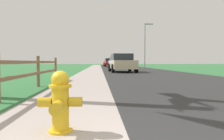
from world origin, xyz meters
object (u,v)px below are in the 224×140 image
Objects in this scene: parked_car_red at (110,62)px; parked_car_blue at (116,62)px; parked_suv_beige at (122,63)px; fire_hydrant at (60,102)px; street_lamp at (146,41)px.

parked_car_blue is at bearing -87.63° from parked_car_red.
parked_car_red is (-0.04, 21.40, -0.02)m from parked_suv_beige.
parked_car_blue is (2.88, 26.61, 0.43)m from fire_hydrant.
parked_car_red is at bearing 113.55° from street_lamp.
fire_hydrant is at bearing -98.92° from parked_suv_beige.
fire_hydrant is 0.18× the size of parked_car_red.
parked_car_red reaches higher than fire_hydrant.
parked_car_red is (-0.44, 10.57, -0.04)m from parked_car_blue.
street_lamp is (6.99, 26.74, 3.36)m from fire_hydrant.
fire_hydrant is at bearing -93.76° from parked_car_red.
parked_car_blue reaches higher than fire_hydrant.
parked_suv_beige is at bearing 81.08° from fire_hydrant.
street_lamp reaches higher than parked_suv_beige.
fire_hydrant is at bearing -104.65° from street_lamp.
parked_suv_beige reaches higher than parked_car_red.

